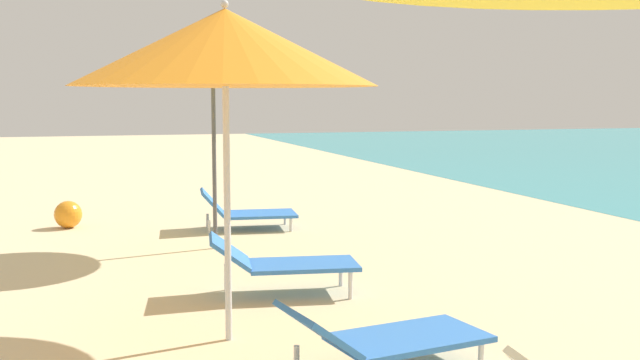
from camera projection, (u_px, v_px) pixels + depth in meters
name	position (u px, v px, depth m)	size (l,w,h in m)	color
umbrella_third	(225.00, 48.00, 5.57)	(2.25, 2.25, 2.55)	silver
lounger_third_shoreside	(282.00, 262.00, 7.10)	(1.44, 0.79, 0.57)	blue
lounger_third_inland	(383.00, 336.00, 5.09)	(1.48, 0.82, 0.51)	blue
umbrella_farthest	(213.00, 51.00, 9.07)	(1.90, 1.90, 2.70)	#4C4C51
lounger_farthest_shoreside	(245.00, 211.00, 10.65)	(1.39, 0.85, 0.57)	blue
beach_ball	(68.00, 214.00, 10.76)	(0.39, 0.39, 0.39)	orange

